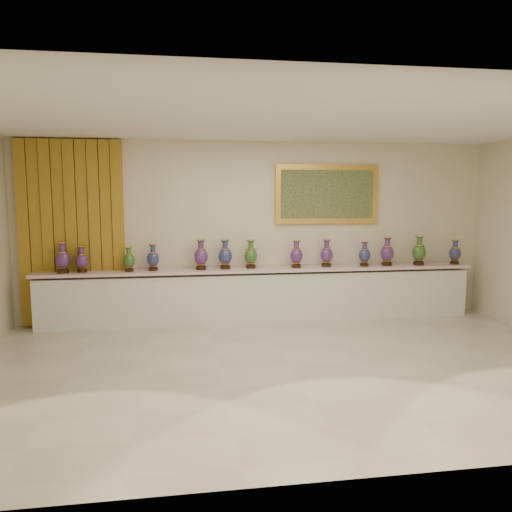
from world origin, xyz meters
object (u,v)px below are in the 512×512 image
at_px(counter, 261,295).
at_px(vase_0, 63,259).
at_px(vase_1, 82,260).
at_px(vase_2, 129,260).

distance_m(counter, vase_0, 3.21).
height_order(vase_0, vase_1, vase_0).
xyz_separation_m(counter, vase_2, (-2.14, -0.05, 0.64)).
height_order(vase_1, vase_2, vase_1).
xyz_separation_m(vase_1, vase_2, (0.73, -0.03, -0.01)).
bearing_deg(vase_2, vase_0, -179.81).
bearing_deg(counter, vase_1, -179.69).
xyz_separation_m(vase_0, vase_2, (1.00, 0.00, -0.04)).
bearing_deg(vase_1, vase_2, -2.62).
relative_size(vase_0, vase_2, 1.23).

